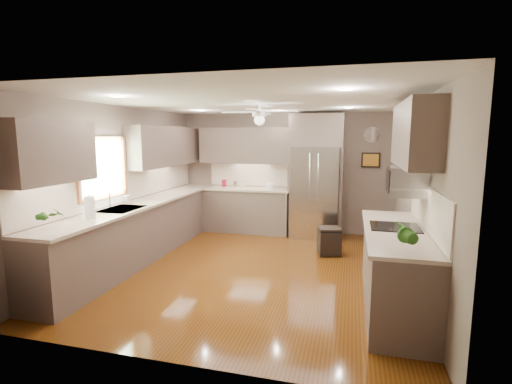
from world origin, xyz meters
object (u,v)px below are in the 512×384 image
at_px(canister_c, 242,183).
at_px(potted_plant_left, 52,215).
at_px(bowl, 270,187).
at_px(microwave, 406,181).
at_px(potted_plant_right, 406,234).
at_px(canister_a, 224,183).
at_px(canister_b, 235,184).
at_px(refrigerator, 316,178).
at_px(soap_bottle, 127,198).
at_px(stool, 329,241).
at_px(paper_towel, 90,208).

xyz_separation_m(canister_c, potted_plant_left, (-1.10, -4.04, 0.07)).
distance_m(bowl, microwave, 3.63).
bearing_deg(potted_plant_right, canister_a, 128.76).
bearing_deg(canister_b, canister_c, 8.19).
bearing_deg(canister_a, refrigerator, -2.07).
xyz_separation_m(soap_bottle, potted_plant_right, (3.98, -1.59, 0.08)).
distance_m(bowl, stool, 1.93).
bearing_deg(soap_bottle, paper_towel, -81.77).
bearing_deg(canister_c, potted_plant_left, -105.27).
distance_m(canister_c, stool, 2.42).
height_order(canister_a, soap_bottle, soap_bottle).
xyz_separation_m(soap_bottle, refrigerator, (2.78, 2.27, 0.15)).
height_order(potted_plant_right, stool, potted_plant_right).
distance_m(canister_c, refrigerator, 1.58).
height_order(canister_b, canister_c, canister_c).
bearing_deg(paper_towel, canister_c, 72.86).
bearing_deg(potted_plant_right, bowl, 118.59).
xyz_separation_m(soap_bottle, paper_towel, (0.15, -1.07, 0.05)).
bearing_deg(potted_plant_right, paper_towel, 172.31).
xyz_separation_m(canister_a, soap_bottle, (-0.82, -2.34, 0.01)).
bearing_deg(soap_bottle, microwave, -6.03).
xyz_separation_m(potted_plant_right, stool, (-0.84, 2.72, -0.88)).
height_order(soap_bottle, refrigerator, refrigerator).
relative_size(canister_b, bowl, 0.61).
bearing_deg(potted_plant_right, canister_b, 126.47).
distance_m(canister_c, potted_plant_right, 4.83).
xyz_separation_m(soap_bottle, potted_plant_left, (0.11, -1.67, 0.07)).
bearing_deg(microwave, bowl, 129.30).
bearing_deg(canister_c, microwave, -44.12).
bearing_deg(canister_c, bowl, -2.32).
relative_size(microwave, stool, 1.22).
relative_size(canister_a, paper_towel, 0.48).
distance_m(canister_b, microwave, 4.15).
bearing_deg(potted_plant_left, paper_towel, 86.13).
distance_m(canister_c, bowl, 0.62).
relative_size(canister_c, microwave, 0.36).
distance_m(potted_plant_left, paper_towel, 0.60).
relative_size(canister_a, canister_b, 1.18).
xyz_separation_m(canister_b, refrigerator, (1.72, -0.08, 0.18)).
relative_size(soap_bottle, paper_towel, 0.57).
xyz_separation_m(canister_c, soap_bottle, (-1.22, -2.37, 0.00)).
height_order(soap_bottle, potted_plant_right, potted_plant_right).
height_order(canister_b, stool, canister_b).
bearing_deg(refrigerator, stool, -72.64).
xyz_separation_m(canister_a, microwave, (3.29, -2.78, 0.46)).
distance_m(canister_a, potted_plant_left, 4.07).
relative_size(potted_plant_left, potted_plant_right, 0.93).
xyz_separation_m(microwave, stool, (-0.97, 1.56, -1.24)).
height_order(canister_b, paper_towel, paper_towel).
relative_size(canister_a, potted_plant_left, 0.49).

